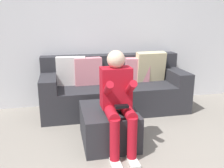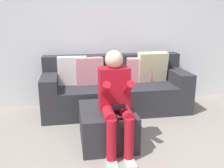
# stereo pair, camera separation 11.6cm
# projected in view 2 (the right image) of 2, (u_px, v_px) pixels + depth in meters

# --- Properties ---
(wall_back) EXTENTS (6.28, 0.10, 2.54)m
(wall_back) POSITION_uv_depth(u_px,v_px,m) (112.00, 28.00, 4.11)
(wall_back) COLOR silver
(wall_back) RESTS_ON ground_plane
(couch_sectional) EXTENTS (2.24, 0.84, 0.91)m
(couch_sectional) POSITION_uv_depth(u_px,v_px,m) (115.00, 88.00, 3.97)
(couch_sectional) COLOR #2D2D33
(couch_sectional) RESTS_ON ground_plane
(ottoman) EXTENTS (0.62, 0.76, 0.42)m
(ottoman) POSITION_uv_depth(u_px,v_px,m) (107.00, 125.00, 2.97)
(ottoman) COLOR #2D2D33
(ottoman) RESTS_ON ground_plane
(person_seated) EXTENTS (0.33, 0.63, 1.11)m
(person_seated) POSITION_uv_depth(u_px,v_px,m) (116.00, 97.00, 2.68)
(person_seated) COLOR red
(person_seated) RESTS_ON ground_plane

